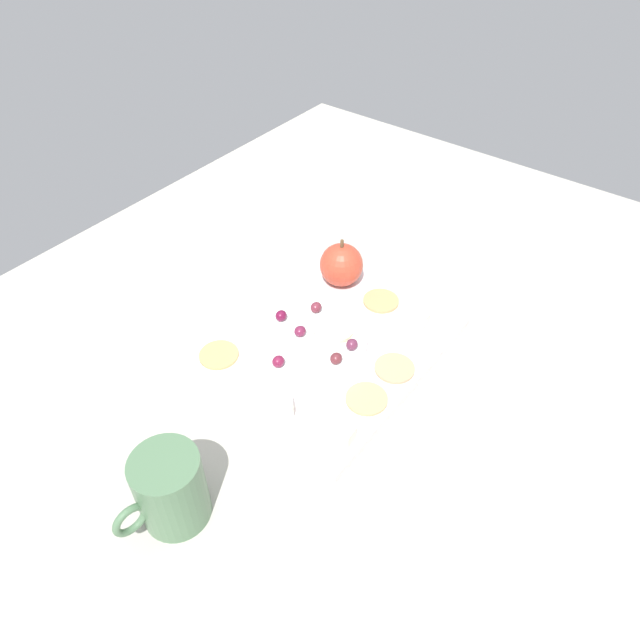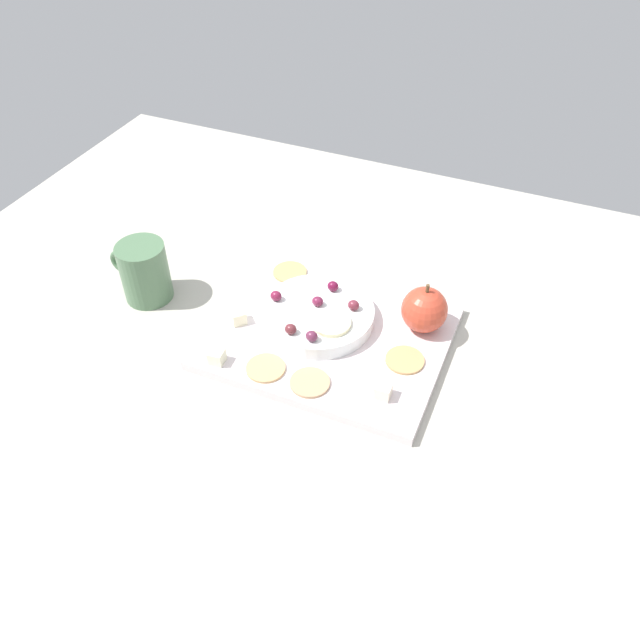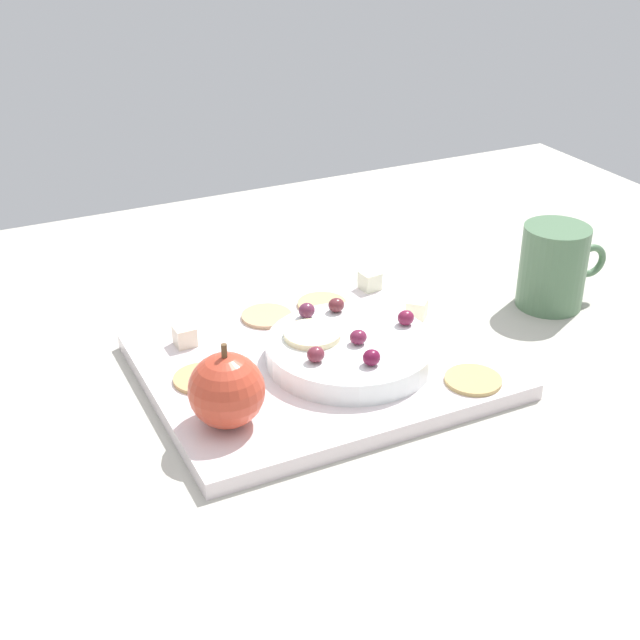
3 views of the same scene
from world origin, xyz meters
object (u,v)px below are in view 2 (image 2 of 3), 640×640
at_px(cheese_cube_0, 238,317).
at_px(cheese_cube_2, 217,357).
at_px(apple_whole, 424,310).
at_px(apple_slice_0, 331,323).
at_px(serving_dish, 318,315).
at_px(grape_0, 291,329).
at_px(cheese_cube_1, 383,391).
at_px(platter, 330,335).
at_px(grape_1, 318,301).
at_px(grape_3, 276,296).
at_px(grape_4, 312,336).
at_px(grape_5, 333,286).
at_px(cracker_2, 310,382).
at_px(cup, 144,272).
at_px(cracker_1, 290,272).
at_px(grape_2, 354,305).
at_px(cracker_0, 405,360).
at_px(cracker_3, 266,368).

relative_size(cheese_cube_0, cheese_cube_2, 1.00).
relative_size(apple_whole, apple_slice_0, 1.19).
distance_m(serving_dish, apple_slice_0, 0.04).
bearing_deg(grape_0, cheese_cube_1, -14.94).
bearing_deg(apple_slice_0, cheese_cube_0, -169.18).
bearing_deg(cheese_cube_0, platter, 15.17).
xyz_separation_m(grape_1, grape_3, (-0.06, -0.01, 0.00)).
relative_size(platter, grape_4, 19.58).
xyz_separation_m(platter, apple_slice_0, (0.01, -0.01, 0.03)).
relative_size(grape_4, grape_5, 1.00).
height_order(cracker_2, cup, cup).
distance_m(cracker_1, cup, 0.22).
bearing_deg(grape_2, serving_dish, -156.48).
relative_size(grape_0, grape_4, 1.00).
bearing_deg(platter, cracker_1, 138.35).
bearing_deg(serving_dish, cracker_0, -11.46).
height_order(apple_whole, cheese_cube_1, apple_whole).
distance_m(cheese_cube_2, grape_3, 0.13).
height_order(serving_dish, cracker_2, serving_dish).
height_order(grape_2, grape_5, same).
relative_size(grape_2, grape_5, 1.00).
relative_size(cracker_3, apple_slice_0, 0.96).
relative_size(platter, apple_slice_0, 5.96).
xyz_separation_m(cracker_2, grape_2, (0.01, 0.14, 0.03)).
height_order(platter, cracker_3, cracker_3).
height_order(grape_1, grape_5, grape_5).
xyz_separation_m(platter, cup, (-0.30, -0.02, 0.04)).
xyz_separation_m(cheese_cube_0, grape_1, (0.10, 0.06, 0.02)).
height_order(cracker_3, grape_0, grape_0).
height_order(serving_dish, grape_5, grape_5).
height_order(platter, cheese_cube_2, cheese_cube_2).
relative_size(grape_4, cup, 0.16).
height_order(cheese_cube_0, grape_1, grape_1).
height_order(serving_dish, apple_slice_0, apple_slice_0).
height_order(platter, apple_slice_0, apple_slice_0).
xyz_separation_m(cracker_3, apple_slice_0, (0.06, 0.09, 0.02)).
bearing_deg(grape_3, grape_5, 37.82).
xyz_separation_m(apple_whole, cheese_cube_0, (-0.25, -0.10, -0.02)).
bearing_deg(apple_slice_0, grape_1, 137.92).
bearing_deg(apple_slice_0, grape_5, 110.46).
bearing_deg(cup, grape_2, 9.65).
distance_m(grape_3, grape_4, 0.10).
bearing_deg(grape_2, cracker_0, -27.40).
bearing_deg(cracker_3, cup, 161.40).
bearing_deg(grape_4, grape_1, 107.59).
xyz_separation_m(platter, grape_2, (0.02, 0.03, 0.04)).
xyz_separation_m(grape_1, cup, (-0.27, -0.04, 0.00)).
bearing_deg(platter, grape_0, -130.35).
bearing_deg(grape_1, cheese_cube_2, -122.95).
relative_size(grape_0, cup, 0.16).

